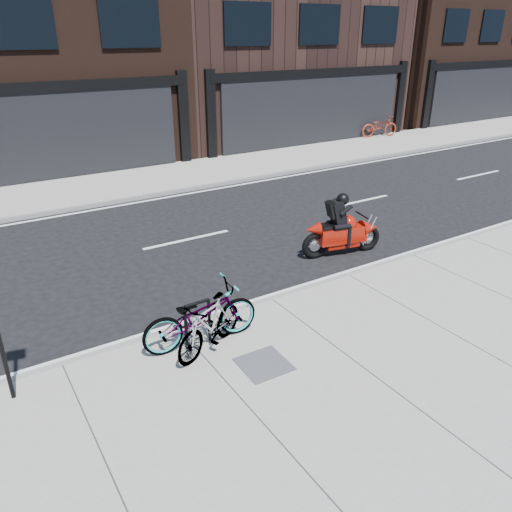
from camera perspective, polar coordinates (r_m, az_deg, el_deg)
ground at (r=11.44m, az=-3.67°, el=-1.39°), size 120.00×120.00×0.00m
sidewalk_near at (r=8.01m, az=14.32°, el=-14.19°), size 60.00×6.00×0.13m
sidewalk_far at (r=18.20m, az=-15.59°, el=7.86°), size 60.00×3.50×0.13m
building_mideast at (r=27.91m, az=0.11°, el=26.99°), size 12.00×10.00×12.50m
building_east at (r=35.77m, az=18.48°, el=25.71°), size 10.00×10.00×13.00m
bike_rack at (r=8.34m, az=-6.70°, el=-7.23°), size 0.49×0.06×0.82m
bicycle_front at (r=8.35m, az=-6.38°, el=-6.80°), size 2.06×0.83×1.06m
bicycle_rear at (r=8.20m, az=-5.33°, el=-7.87°), size 1.60×1.02×0.93m
motorcycle at (r=12.12m, az=10.20°, el=3.02°), size 2.05×0.82×1.55m
bicycle_far at (r=26.30m, az=13.93°, el=14.20°), size 2.03×1.08×1.01m
utility_grate at (r=8.08m, az=0.90°, el=-12.25°), size 0.77×0.77×0.02m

